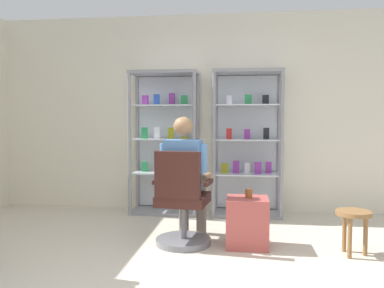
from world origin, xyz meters
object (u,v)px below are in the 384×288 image
tea_glass (249,193)px  wooden_stool (354,220)px  display_cabinet_right (247,143)px  seated_shopkeeper (186,173)px  display_cabinet_left (165,142)px  office_chair (182,207)px  storage_crate (247,222)px

tea_glass → wooden_stool: (0.96, -0.13, -0.20)m
display_cabinet_right → tea_glass: bearing=-90.0°
seated_shopkeeper → tea_glass: (0.64, -0.10, -0.18)m
seated_shopkeeper → tea_glass: bearing=-9.0°
display_cabinet_left → wooden_stool: bearing=-36.0°
display_cabinet_right → office_chair: size_ratio=1.98×
display_cabinet_right → seated_shopkeeper: size_ratio=1.47×
office_chair → storage_crate: bearing=5.4°
tea_glass → wooden_stool: size_ratio=0.21×
seated_shopkeeper → display_cabinet_left: bearing=110.0°
display_cabinet_left → tea_glass: bearing=-51.1°
display_cabinet_right → storage_crate: display_cabinet_right is taller
office_chair → wooden_stool: bearing=-2.6°
seated_shopkeeper → office_chair: bearing=-96.5°
wooden_stool → display_cabinet_right: bearing=122.7°
office_chair → storage_crate: size_ratio=1.96×
tea_glass → wooden_stool: tea_glass is taller
seated_shopkeeper → wooden_stool: seated_shopkeeper is taller
seated_shopkeeper → tea_glass: size_ratio=14.60×
storage_crate → seated_shopkeeper: bearing=170.9°
seated_shopkeeper → storage_crate: (0.63, -0.10, -0.47)m
storage_crate → tea_glass: tea_glass is taller
seated_shopkeeper → storage_crate: size_ratio=2.64×
office_chair → tea_glass: bearing=5.3°
storage_crate → wooden_stool: storage_crate is taller
display_cabinet_left → office_chair: display_cabinet_left is taller
storage_crate → display_cabinet_left: bearing=128.6°
storage_crate → tea_glass: size_ratio=5.54×
display_cabinet_right → seated_shopkeeper: display_cabinet_right is taller
seated_shopkeeper → storage_crate: bearing=-9.1°
display_cabinet_left → wooden_stool: 2.63m
seated_shopkeeper → wooden_stool: size_ratio=3.09×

